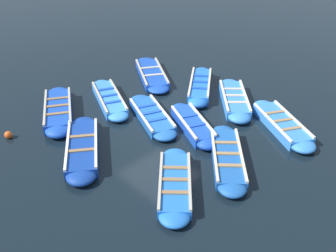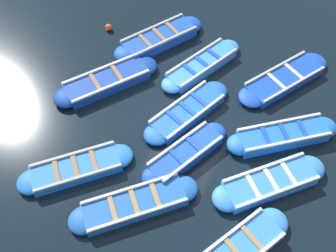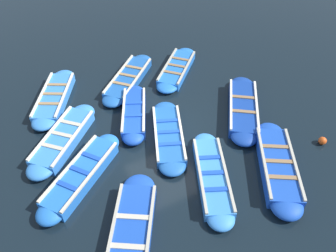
{
  "view_description": "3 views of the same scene",
  "coord_description": "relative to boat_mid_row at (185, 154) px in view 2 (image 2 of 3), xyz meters",
  "views": [
    {
      "loc": [
        9.36,
        -8.37,
        7.75
      ],
      "look_at": [
        0.86,
        -0.3,
        0.35
      ],
      "focal_mm": 42.0,
      "sensor_mm": 36.0,
      "label": 1
    },
    {
      "loc": [
        7.15,
        2.84,
        10.37
      ],
      "look_at": [
        0.49,
        -0.35,
        0.16
      ],
      "focal_mm": 42.0,
      "sensor_mm": 36.0,
      "label": 2
    },
    {
      "loc": [
        -7.3,
        3.47,
        8.02
      ],
      "look_at": [
        -0.11,
        -0.12,
        0.37
      ],
      "focal_mm": 35.0,
      "sensor_mm": 36.0,
      "label": 3
    }
  ],
  "objects": [
    {
      "name": "ground_plane",
      "position": [
        -1.23,
        -0.59,
        -0.18
      ],
      "size": [
        120.0,
        120.0,
        0.0
      ],
      "primitive_type": "plane",
      "color": "black"
    },
    {
      "name": "boat_mid_row",
      "position": [
        0.0,
        0.0,
        0.0
      ],
      "size": [
        3.22,
        1.96,
        0.43
      ],
      "color": "#1947B7",
      "rests_on": "ground"
    },
    {
      "name": "boat_tucked",
      "position": [
        -3.7,
        -1.01,
        -0.02
      ],
      "size": [
        3.63,
        2.13,
        0.39
      ],
      "color": "#3884E0",
      "rests_on": "ground"
    },
    {
      "name": "boat_outer_left",
      "position": [
        1.86,
        -2.72,
        -0.03
      ],
      "size": [
        3.09,
        3.07,
        0.38
      ],
      "color": "blue",
      "rests_on": "ground"
    },
    {
      "name": "boat_inner_gap",
      "position": [
        -1.54,
        -0.63,
        -0.03
      ],
      "size": [
        3.6,
        2.1,
        0.36
      ],
      "color": "#1E59AD",
      "rests_on": "ground"
    },
    {
      "name": "boat_near_quay",
      "position": [
        2.11,
        -0.61,
        -0.02
      ],
      "size": [
        3.26,
        3.27,
        0.38
      ],
      "color": "#1E59AD",
      "rests_on": "ground"
    },
    {
      "name": "boat_centre",
      "position": [
        -1.93,
        2.49,
        0.02
      ],
      "size": [
        2.9,
        3.33,
        0.46
      ],
      "color": "blue",
      "rests_on": "ground"
    },
    {
      "name": "boat_drifting",
      "position": [
        -1.54,
        -3.7,
        -0.0
      ],
      "size": [
        3.72,
        2.96,
        0.43
      ],
      "color": "navy",
      "rests_on": "ground"
    },
    {
      "name": "boat_far_corner",
      "position": [
        -4.35,
        1.86,
        -0.04
      ],
      "size": [
        3.83,
        2.78,
        0.36
      ],
      "color": "#1947B7",
      "rests_on": "ground"
    },
    {
      "name": "boat_bow_out",
      "position": [
        -4.27,
        -3.01,
        0.02
      ],
      "size": [
        3.75,
        2.71,
        0.46
      ],
      "color": "#1947B7",
      "rests_on": "ground"
    },
    {
      "name": "boat_stern_in",
      "position": [
        -0.16,
        2.61,
        0.01
      ],
      "size": [
        3.19,
        3.1,
        0.44
      ],
      "color": "#3884E0",
      "rests_on": "ground"
    },
    {
      "name": "buoy_orange_near",
      "position": [
        -4.06,
        -5.12,
        -0.05
      ],
      "size": [
        0.27,
        0.27,
        0.27
      ],
      "primitive_type": "sphere",
      "color": "#E05119",
      "rests_on": "ground"
    }
  ]
}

